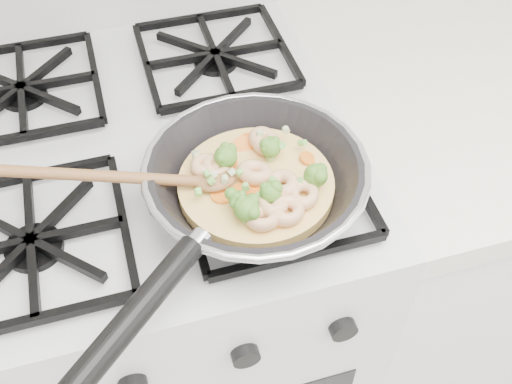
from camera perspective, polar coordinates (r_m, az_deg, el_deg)
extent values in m
cube|color=silver|center=(1.24, -7.87, -10.72)|extent=(0.60, 0.60, 0.90)
cube|color=black|center=(0.88, -10.96, 4.97)|extent=(0.56, 0.56, 0.02)
torus|color=#BBBBC3|center=(0.74, 0.00, 2.24)|extent=(0.28, 0.28, 0.01)
cylinder|color=black|center=(0.63, -11.08, -10.99)|extent=(0.16, 0.15, 0.03)
cylinder|color=#FFD06E|center=(0.76, 0.00, 0.65)|extent=(0.19, 0.19, 0.02)
ellipsoid|color=brown|center=(0.74, -3.82, 1.17)|extent=(0.06, 0.05, 0.01)
cylinder|color=brown|center=(0.73, -13.84, 1.43)|extent=(0.23, 0.05, 0.07)
torus|color=#E4B687|center=(0.76, -3.72, 2.28)|extent=(0.06, 0.06, 0.03)
torus|color=#E4B687|center=(0.70, 0.70, -2.48)|extent=(0.05, 0.05, 0.02)
torus|color=#E4B687|center=(0.73, 4.43, -0.20)|extent=(0.06, 0.06, 0.02)
torus|color=#E4B687|center=(0.71, 2.92, -1.74)|extent=(0.07, 0.07, 0.02)
torus|color=#E4B687|center=(0.79, 0.94, 4.61)|extent=(0.04, 0.04, 0.02)
torus|color=#E4B687|center=(0.75, -0.13, 1.79)|extent=(0.07, 0.07, 0.03)
torus|color=#E4B687|center=(0.79, 0.59, 4.94)|extent=(0.05, 0.05, 0.02)
torus|color=#E4B687|center=(0.74, 2.52, 0.74)|extent=(0.06, 0.06, 0.03)
torus|color=#E4B687|center=(0.76, -4.60, 2.42)|extent=(0.05, 0.05, 0.02)
torus|color=#E4B687|center=(0.72, 1.57, -1.05)|extent=(0.06, 0.06, 0.02)
ellipsoid|color=#58902F|center=(0.70, -0.88, -1.61)|extent=(0.04, 0.04, 0.03)
ellipsoid|color=#58902F|center=(0.76, -2.83, 3.29)|extent=(0.04, 0.04, 0.03)
ellipsoid|color=#58902F|center=(0.71, -1.62, -0.79)|extent=(0.03, 0.03, 0.02)
ellipsoid|color=#58902F|center=(0.74, 5.55, 1.55)|extent=(0.04, 0.04, 0.03)
ellipsoid|color=#58902F|center=(0.77, 1.35, 4.09)|extent=(0.03, 0.03, 0.03)
ellipsoid|color=#58902F|center=(0.71, 1.35, -0.04)|extent=(0.03, 0.03, 0.03)
cylinder|color=orange|center=(0.80, -0.86, 4.89)|extent=(0.02, 0.02, 0.01)
cylinder|color=orange|center=(0.74, -1.31, 0.14)|extent=(0.03, 0.03, 0.00)
cylinder|color=orange|center=(0.71, 1.92, -2.53)|extent=(0.03, 0.03, 0.01)
cylinder|color=orange|center=(0.74, -3.18, -0.27)|extent=(0.04, 0.04, 0.00)
cylinder|color=orange|center=(0.72, 1.93, -1.92)|extent=(0.03, 0.03, 0.01)
cylinder|color=orange|center=(0.75, -0.63, 1.09)|extent=(0.04, 0.04, 0.01)
cylinder|color=orange|center=(0.74, 0.05, -0.33)|extent=(0.04, 0.04, 0.00)
cylinder|color=orange|center=(0.78, 4.84, 3.11)|extent=(0.03, 0.03, 0.01)
cylinder|color=orange|center=(0.79, -1.19, 4.29)|extent=(0.04, 0.04, 0.01)
cylinder|color=orange|center=(0.77, -2.71, 2.76)|extent=(0.04, 0.04, 0.01)
cylinder|color=#77CC51|center=(0.76, 2.36, 4.34)|extent=(0.01, 0.01, 0.01)
cylinder|color=#B8CB8F|center=(0.73, -2.91, 1.19)|extent=(0.01, 0.01, 0.01)
cylinder|color=#B8CB8F|center=(0.74, -2.26, 1.83)|extent=(0.01, 0.01, 0.01)
cylinder|color=#77CC51|center=(0.73, -4.56, 1.69)|extent=(0.01, 0.01, 0.01)
cylinder|color=#77CC51|center=(0.71, -1.96, -0.80)|extent=(0.01, 0.01, 0.01)
cylinder|color=#77CC51|center=(0.73, 1.64, 1.00)|extent=(0.01, 0.01, 0.01)
cylinder|color=#B8CB8F|center=(0.74, -3.95, 1.51)|extent=(0.01, 0.01, 0.01)
cylinder|color=#77CC51|center=(0.73, -4.16, 1.02)|extent=(0.01, 0.01, 0.01)
cylinder|color=#77CC51|center=(0.78, 4.30, 4.57)|extent=(0.01, 0.01, 0.01)
cylinder|color=#B8CB8F|center=(0.77, -5.60, 3.53)|extent=(0.01, 0.01, 0.01)
cylinder|color=#B8CB8F|center=(0.78, 2.79, 5.76)|extent=(0.01, 0.01, 0.01)
cylinder|color=#77CC51|center=(0.72, -5.37, -0.03)|extent=(0.01, 0.01, 0.01)
cylinder|color=#77CC51|center=(0.69, -0.62, -2.13)|extent=(0.01, 0.01, 0.01)
cylinder|color=#77CC51|center=(0.74, -1.46, 1.80)|extent=(0.01, 0.01, 0.01)
cylinder|color=#77CC51|center=(0.73, 4.07, 0.94)|extent=(0.01, 0.01, 0.01)
cylinder|color=#77CC51|center=(0.73, -0.98, 0.49)|extent=(0.01, 0.01, 0.01)
cylinder|color=#B8CB8F|center=(0.71, -1.21, -1.03)|extent=(0.01, 0.01, 0.01)
cylinder|color=#77CC51|center=(0.72, 0.39, -0.18)|extent=(0.01, 0.01, 0.01)
cylinder|color=#B8CB8F|center=(0.78, 0.36, 5.44)|extent=(0.01, 0.01, 0.01)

